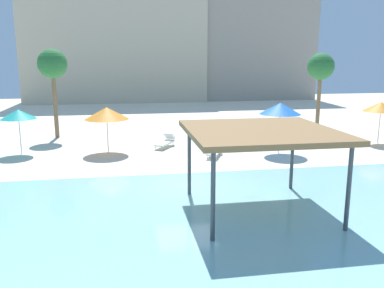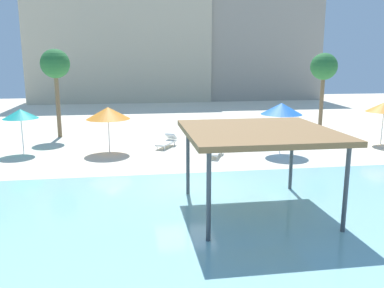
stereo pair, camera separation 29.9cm
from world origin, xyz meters
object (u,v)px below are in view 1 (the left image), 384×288
shade_pavilion (261,134)px  beach_umbrella_teal_3 (18,114)px  beach_umbrella_blue_2 (280,109)px  lounge_chair_4 (209,138)px  beach_umbrella_orange_0 (107,113)px  palm_tree_2 (52,66)px  beach_umbrella_orange_1 (381,107)px  lounge_chair_0 (215,150)px  lounge_chair_3 (166,141)px  palm_tree_3 (321,68)px

shade_pavilion → beach_umbrella_teal_3: 14.64m
beach_umbrella_blue_2 → lounge_chair_4: bearing=134.7°
beach_umbrella_orange_0 → beach_umbrella_blue_2: 9.63m
shade_pavilion → palm_tree_2: (-9.01, 15.07, 2.01)m
beach_umbrella_orange_0 → palm_tree_2: size_ratio=0.44×
shade_pavilion → beach_umbrella_blue_2: (4.00, 8.29, -0.24)m
beach_umbrella_orange_1 → lounge_chair_0: beach_umbrella_orange_1 is taller
lounge_chair_3 → palm_tree_3: (11.57, 3.68, 4.22)m
beach_umbrella_orange_0 → lounge_chair_4: bearing=14.5°
lounge_chair_4 → beach_umbrella_teal_3: bearing=-70.7°
beach_umbrella_blue_2 → palm_tree_3: palm_tree_3 is taller
beach_umbrella_orange_0 → beach_umbrella_teal_3: 4.79m
lounge_chair_0 → beach_umbrella_blue_2: bearing=112.7°
beach_umbrella_teal_3 → lounge_chair_4: bearing=6.0°
lounge_chair_0 → lounge_chair_3: size_ratio=1.02×
beach_umbrella_blue_2 → lounge_chair_4: size_ratio=1.43×
lounge_chair_0 → palm_tree_3: palm_tree_3 is taller
lounge_chair_3 → palm_tree_2: size_ratio=0.33×
beach_umbrella_orange_1 → palm_tree_3: 5.62m
beach_umbrella_teal_3 → lounge_chair_4: size_ratio=1.26×
beach_umbrella_teal_3 → beach_umbrella_blue_2: bearing=-8.6°
lounge_chair_0 → lounge_chair_3: same height
beach_umbrella_teal_3 → palm_tree_2: 5.41m
palm_tree_2 → lounge_chair_0: bearing=-36.2°
lounge_chair_0 → palm_tree_3: (9.16, 6.35, 4.22)m
lounge_chair_3 → shade_pavilion: bearing=41.1°
lounge_chair_4 → palm_tree_2: bearing=-96.4°
beach_umbrella_orange_0 → beach_umbrella_orange_1: size_ratio=0.99×
palm_tree_3 → lounge_chair_3: bearing=-162.4°
palm_tree_3 → shade_pavilion: bearing=-122.9°
shade_pavilion → palm_tree_2: size_ratio=0.84×
beach_umbrella_teal_3 → lounge_chair_4: (10.96, 1.15, -1.90)m
shade_pavilion → lounge_chair_0: size_ratio=2.47×
palm_tree_3 → beach_umbrella_teal_3: bearing=-168.1°
beach_umbrella_orange_1 → palm_tree_2: (-20.15, 5.34, 2.45)m
shade_pavilion → palm_tree_3: palm_tree_3 is taller
beach_umbrella_blue_2 → lounge_chair_4: 5.15m
palm_tree_3 → beach_umbrella_orange_1: bearing=-71.0°
lounge_chair_4 → palm_tree_3: bearing=122.3°
beach_umbrella_orange_0 → beach_umbrella_teal_3: beach_umbrella_orange_0 is taller
beach_umbrella_teal_3 → lounge_chair_3: (8.14, 0.48, -1.90)m
beach_umbrella_orange_1 → palm_tree_2: bearing=165.2°
beach_umbrella_orange_0 → shade_pavilion: bearing=-61.3°
beach_umbrella_orange_1 → beach_umbrella_orange_0: bearing=179.1°
beach_umbrella_teal_3 → lounge_chair_4: 11.18m
beach_umbrella_orange_0 → lounge_chair_3: bearing=15.5°
beach_umbrella_orange_0 → lounge_chair_3: size_ratio=1.33×
palm_tree_2 → lounge_chair_3: bearing=-31.0°
lounge_chair_0 → palm_tree_3: 11.91m
shade_pavilion → palm_tree_2: 17.67m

